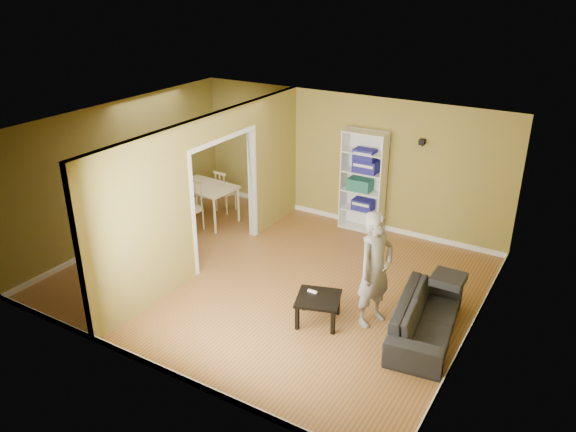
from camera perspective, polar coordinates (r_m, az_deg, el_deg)
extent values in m
plane|color=#9F5E3C|center=(9.43, -1.68, -6.30)|extent=(6.50, 6.50, 0.00)
plane|color=white|center=(8.44, -1.89, 9.18)|extent=(6.50, 6.50, 0.00)
plane|color=olive|center=(11.12, 5.91, 5.71)|extent=(6.50, 0.00, 6.50)
plane|color=olive|center=(6.94, -14.16, -6.58)|extent=(6.50, 0.00, 6.50)
plane|color=olive|center=(10.85, -16.44, 4.38)|extent=(0.00, 5.50, 5.50)
plane|color=olive|center=(7.76, 18.96, -3.83)|extent=(0.00, 5.50, 5.50)
cube|color=black|center=(10.38, 13.45, 7.33)|extent=(0.10, 0.10, 0.10)
imported|color=black|center=(8.12, 13.92, -9.43)|extent=(2.05, 1.09, 0.74)
imported|color=slate|center=(7.94, 8.91, -4.45)|extent=(0.89, 0.79, 2.02)
cube|color=white|center=(11.03, 5.71, 3.87)|extent=(0.02, 0.37, 1.98)
cube|color=white|center=(10.73, 9.64, 3.07)|extent=(0.02, 0.37, 1.98)
cube|color=white|center=(11.02, 8.01, 3.74)|extent=(0.84, 0.02, 1.98)
cube|color=white|center=(11.24, 7.38, -1.18)|extent=(0.80, 0.37, 0.02)
cube|color=white|center=(11.08, 7.49, 0.65)|extent=(0.80, 0.37, 0.02)
cube|color=white|center=(10.94, 7.59, 2.52)|extent=(0.80, 0.37, 0.02)
cube|color=white|center=(10.81, 7.70, 4.44)|extent=(0.80, 0.37, 0.02)
cube|color=white|center=(10.69, 7.82, 6.41)|extent=(0.80, 0.37, 0.02)
cube|color=white|center=(10.58, 7.93, 8.42)|extent=(0.80, 0.37, 0.02)
cube|color=navy|center=(11.03, 7.64, 1.16)|extent=(0.41, 0.26, 0.21)
cube|color=#147168|center=(10.92, 7.33, 3.20)|extent=(0.45, 0.30, 0.23)
cube|color=#12104F|center=(10.75, 7.93, 5.05)|extent=(0.46, 0.30, 0.24)
cube|color=navy|center=(10.70, 7.82, 6.08)|extent=(0.41, 0.27, 0.21)
cube|color=black|center=(8.16, 3.10, -8.37)|extent=(0.61, 0.61, 0.04)
cube|color=black|center=(8.18, 0.61, -9.92)|extent=(0.05, 0.05, 0.37)
cube|color=black|center=(7.98, 3.84, -10.95)|extent=(0.05, 0.05, 0.37)
cube|color=black|center=(8.56, 2.36, -8.28)|extent=(0.05, 0.05, 0.37)
cube|color=black|center=(8.37, 5.47, -9.21)|extent=(0.05, 0.05, 0.37)
cube|color=white|center=(8.25, 2.49, -7.66)|extent=(0.14, 0.04, 0.03)
cube|color=#CEBF8B|center=(11.37, -8.42, 2.98)|extent=(1.21, 0.81, 0.04)
cylinder|color=#CEBF8B|center=(11.60, -11.54, 1.17)|extent=(0.05, 0.05, 0.72)
cylinder|color=#CEBF8B|center=(10.93, -7.18, 0.03)|extent=(0.05, 0.05, 0.72)
cylinder|color=#CEBF8B|center=(12.09, -9.32, 2.28)|extent=(0.05, 0.05, 0.72)
cylinder|color=#CEBF8B|center=(11.44, -5.03, 1.25)|extent=(0.05, 0.05, 0.72)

